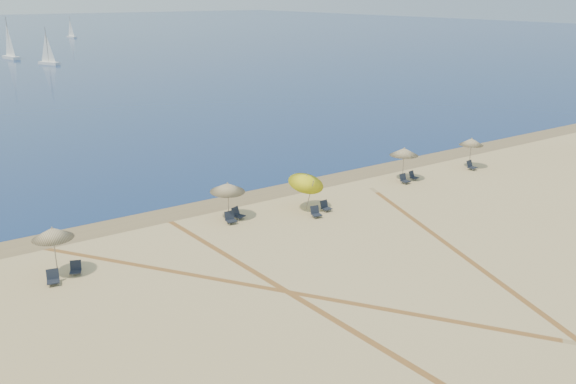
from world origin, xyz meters
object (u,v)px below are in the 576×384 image
at_px(umbrella_2, 228,187).
at_px(sailboat_0, 48,53).
at_px(chair_8, 404,179).
at_px(umbrella_3, 307,180).
at_px(chair_3, 76,268).
at_px(chair_5, 237,214).
at_px(umbrella_4, 404,152).
at_px(chair_9, 413,176).
at_px(chair_4, 230,218).
at_px(umbrella_1, 53,233).
at_px(sailboat_3, 71,31).
at_px(chair_10, 471,166).
at_px(chair_7, 325,206).
at_px(chair_6, 316,212).
at_px(sailboat_2, 10,46).
at_px(chair_2, 53,278).
at_px(umbrella_5, 471,142).

distance_m(umbrella_2, sailboat_0, 95.92).
bearing_deg(chair_8, umbrella_3, -178.20).
xyz_separation_m(chair_3, chair_5, (10.68, 2.17, 0.03)).
xyz_separation_m(umbrella_4, sailboat_0, (-2.45, 95.36, -0.01)).
bearing_deg(chair_9, chair_5, 167.45).
height_order(umbrella_3, chair_8, umbrella_3).
xyz_separation_m(chair_4, chair_5, (0.75, 0.42, 0.00)).
bearing_deg(chair_8, chair_4, 178.30).
relative_size(chair_3, chair_9, 1.08).
xyz_separation_m(umbrella_1, chair_9, (26.66, 1.45, -1.97)).
distance_m(umbrella_1, sailboat_3, 176.69).
bearing_deg(sailboat_3, chair_10, -108.34).
distance_m(chair_8, sailboat_0, 96.14).
xyz_separation_m(chair_4, sailboat_0, (12.86, 95.94, 1.85)).
xyz_separation_m(umbrella_3, chair_7, (0.85, -0.93, -1.72)).
bearing_deg(chair_5, chair_9, -21.77).
xyz_separation_m(umbrella_3, chair_4, (-5.36, 0.63, -1.69)).
bearing_deg(sailboat_3, chair_6, -113.81).
bearing_deg(sailboat_2, chair_3, -110.88).
distance_m(umbrella_3, chair_5, 5.02).
bearing_deg(chair_2, umbrella_3, 19.08).
bearing_deg(chair_8, umbrella_2, 174.94).
height_order(umbrella_4, chair_6, umbrella_4).
height_order(chair_10, sailboat_3, sailboat_3).
relative_size(chair_2, chair_7, 1.19).
bearing_deg(chair_8, chair_3, -177.39).
distance_m(umbrella_2, sailboat_2, 110.68).
relative_size(umbrella_4, sailboat_3, 0.38).
bearing_deg(sailboat_2, chair_5, -105.63).
bearing_deg(sailboat_0, chair_4, -126.19).
height_order(chair_4, sailboat_0, sailboat_0).
bearing_deg(umbrella_1, chair_9, 3.10).
xyz_separation_m(umbrella_5, chair_6, (-17.20, -2.05, -1.84)).
height_order(chair_5, chair_7, chair_5).
relative_size(chair_3, sailboat_0, 0.11).
bearing_deg(chair_7, chair_9, 8.04).
xyz_separation_m(chair_6, sailboat_2, (3.82, 113.31, 2.33)).
distance_m(chair_5, chair_7, 5.81).
relative_size(umbrella_2, sailboat_2, 0.27).
height_order(chair_6, chair_7, chair_6).
distance_m(umbrella_2, chair_5, 1.81).
relative_size(chair_7, sailboat_2, 0.08).
xyz_separation_m(chair_4, chair_7, (6.21, -1.57, -0.02)).
xyz_separation_m(chair_2, chair_8, (25.91, 2.09, 0.00)).
relative_size(sailboat_2, sailboat_3, 1.32).
relative_size(umbrella_2, chair_10, 3.10).
xyz_separation_m(umbrella_1, chair_2, (-0.44, -0.91, -1.95)).
distance_m(umbrella_4, chair_7, 9.55).
xyz_separation_m(umbrella_2, umbrella_3, (5.03, -1.48, -0.02)).
distance_m(umbrella_4, sailboat_3, 169.49).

